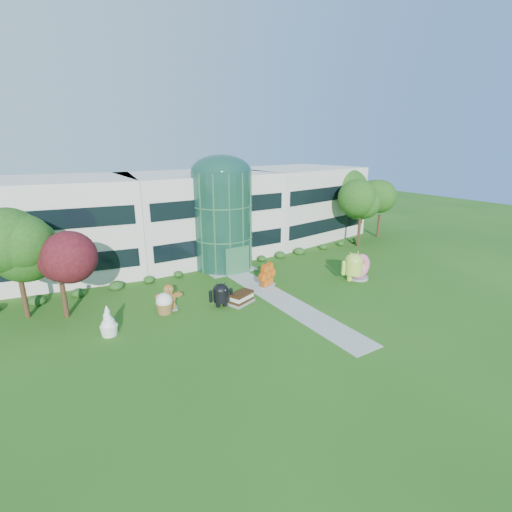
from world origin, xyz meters
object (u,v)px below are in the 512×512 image
android_green (354,264)px  donut (359,266)px  android_black (221,293)px  gingerbread (169,297)px

android_green → donut: bearing=5.4°
android_black → donut: (14.01, -1.30, 0.14)m
gingerbread → android_black: bearing=-8.2°
android_green → gingerbread: 17.26m
android_green → donut: android_green is taller
donut → android_green: bearing=178.3°
gingerbread → donut: bearing=6.4°
android_green → android_black: android_green is taller
donut → gingerbread: 17.95m
gingerbread → android_green: bearing=6.1°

